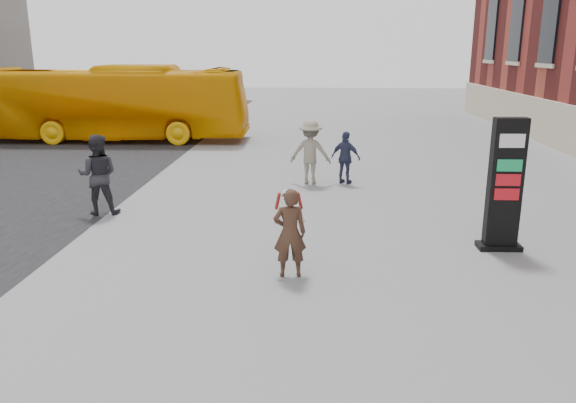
{
  "coord_description": "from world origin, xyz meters",
  "views": [
    {
      "loc": [
        -0.01,
        -8.61,
        3.81
      ],
      "look_at": [
        -0.54,
        1.46,
        1.06
      ],
      "focal_mm": 35.0,
      "sensor_mm": 36.0,
      "label": 1
    }
  ],
  "objects_px": {
    "woman": "(290,232)",
    "pedestrian_b": "(310,152)",
    "info_pylon": "(505,185)",
    "pedestrian_c": "(346,158)",
    "bus": "(113,103)",
    "pedestrian_a": "(98,175)"
  },
  "relations": [
    {
      "from": "woman",
      "to": "pedestrian_b",
      "type": "height_order",
      "value": "pedestrian_b"
    },
    {
      "from": "info_pylon",
      "to": "pedestrian_c",
      "type": "distance_m",
      "value": 6.14
    },
    {
      "from": "bus",
      "to": "pedestrian_c",
      "type": "height_order",
      "value": "bus"
    },
    {
      "from": "bus",
      "to": "pedestrian_c",
      "type": "distance_m",
      "value": 12.23
    },
    {
      "from": "bus",
      "to": "pedestrian_b",
      "type": "bearing_deg",
      "value": -133.02
    },
    {
      "from": "bus",
      "to": "pedestrian_c",
      "type": "relative_size",
      "value": 7.44
    },
    {
      "from": "woman",
      "to": "pedestrian_c",
      "type": "distance_m",
      "value": 7.13
    },
    {
      "from": "info_pylon",
      "to": "pedestrian_b",
      "type": "height_order",
      "value": "info_pylon"
    },
    {
      "from": "pedestrian_c",
      "to": "info_pylon",
      "type": "bearing_deg",
      "value": 144.08
    },
    {
      "from": "info_pylon",
      "to": "woman",
      "type": "xyz_separation_m",
      "value": [
        -4.06,
        -1.57,
        -0.49
      ]
    },
    {
      "from": "woman",
      "to": "pedestrian_a",
      "type": "height_order",
      "value": "pedestrian_a"
    },
    {
      "from": "woman",
      "to": "pedestrian_b",
      "type": "xyz_separation_m",
      "value": [
        0.26,
        7.01,
        0.12
      ]
    },
    {
      "from": "pedestrian_a",
      "to": "pedestrian_c",
      "type": "xyz_separation_m",
      "value": [
        5.99,
        3.44,
        -0.19
      ]
    },
    {
      "from": "pedestrian_b",
      "to": "pedestrian_a",
      "type": "bearing_deg",
      "value": 41.25
    },
    {
      "from": "info_pylon",
      "to": "woman",
      "type": "distance_m",
      "value": 4.38
    },
    {
      "from": "bus",
      "to": "pedestrian_b",
      "type": "relative_size",
      "value": 6.18
    },
    {
      "from": "pedestrian_a",
      "to": "bus",
      "type": "bearing_deg",
      "value": -81.64
    },
    {
      "from": "pedestrian_a",
      "to": "pedestrian_b",
      "type": "bearing_deg",
      "value": -154.89
    },
    {
      "from": "info_pylon",
      "to": "pedestrian_b",
      "type": "xyz_separation_m",
      "value": [
        -3.8,
        5.44,
        -0.37
      ]
    },
    {
      "from": "bus",
      "to": "info_pylon",
      "type": "bearing_deg",
      "value": -137.88
    },
    {
      "from": "bus",
      "to": "pedestrian_b",
      "type": "distance_m",
      "value": 11.45
    },
    {
      "from": "pedestrian_a",
      "to": "pedestrian_c",
      "type": "distance_m",
      "value": 6.91
    }
  ]
}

